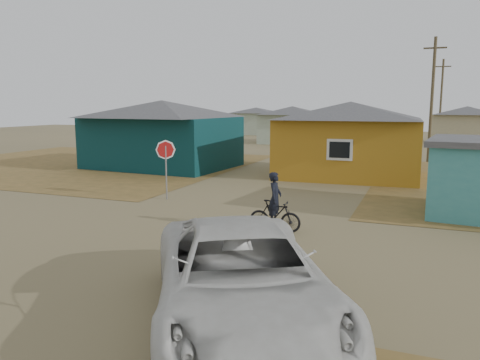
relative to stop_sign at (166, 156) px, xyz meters
name	(u,v)px	position (x,y,z in m)	size (l,w,h in m)	color
ground	(180,241)	(3.29, -4.94, -1.75)	(120.00, 120.00, 0.00)	olive
grass_nw	(85,164)	(-10.71, 8.06, -1.75)	(20.00, 18.00, 0.00)	brown
house_teal	(163,133)	(-5.21, 8.56, 0.30)	(8.93, 7.08, 4.00)	#082D30
house_yellow	(349,138)	(5.79, 9.06, 0.25)	(7.72, 6.76, 3.90)	#B0781B
house_pale_west	(292,124)	(-2.71, 29.06, 0.11)	(7.04, 6.15, 3.60)	#A5B59B
house_beige_east	(466,124)	(13.29, 35.06, 0.11)	(6.95, 6.05, 3.60)	tan
house_pale_north	(256,120)	(-10.71, 41.06, 0.00)	(6.28, 5.81, 3.40)	#A5B59B
utility_pole_near	(432,98)	(9.79, 17.06, 2.39)	(1.40, 0.20, 8.00)	brown
utility_pole_far	(441,101)	(10.79, 33.06, 2.39)	(1.40, 0.20, 8.00)	brown
stop_sign	(166,156)	(0.00, 0.00, 0.00)	(0.77, 0.19, 2.37)	gray
cyclist	(275,210)	(5.43, -3.01, -1.10)	(1.58, 0.57, 1.78)	black
vehicle	(241,278)	(6.68, -8.99, -0.91)	(2.80, 6.07, 1.69)	silver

